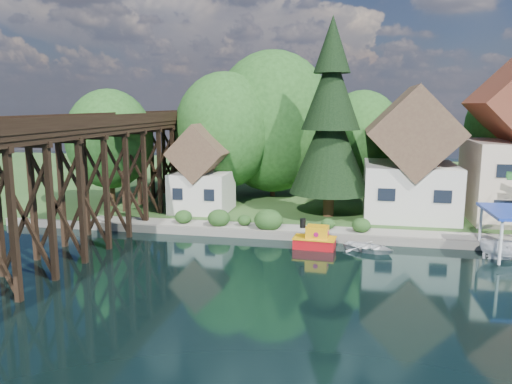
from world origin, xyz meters
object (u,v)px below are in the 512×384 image
Objects in this scene: trestle_bridge at (97,169)px; conifer at (331,122)px; tugboat at (315,239)px; shed at (202,174)px; boat_white_a at (369,246)px; house_left at (410,162)px.

trestle_bridge is 2.66× the size of conifer.
trestle_bridge reaches higher than tugboat.
tugboat is (10.82, -8.29, -3.19)m from shed.
conifer reaches higher than tugboat.
tugboat reaches higher than boat_white_a.
house_left reaches higher than shed.
boat_white_a is at bearing -109.58° from house_left.
house_left is at bearing 4.77° from shed.
trestle_bridge is 5.63× the size of shed.
trestle_bridge is 10.69m from shed.
shed is 2.57× the size of tugboat.
conifer reaches higher than house_left.
shed is 12.20m from conifer.
trestle_bridge is 20.17m from boat_white_a.
conifer is 4.79× the size of boat_white_a.
boat_white_a is (-3.49, -9.80, -4.78)m from house_left.
conifer is 12.08m from boat_white_a.
shed is 14.00m from tugboat.
conifer is at bearing 0.14° from shed.
trestle_bridge is at bearing 117.05° from boat_white_a.
conifer is 11.44m from tugboat.
shed reaches higher than tugboat.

